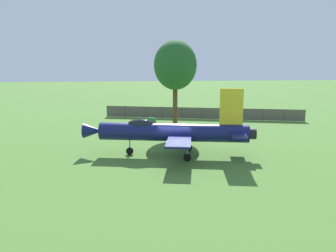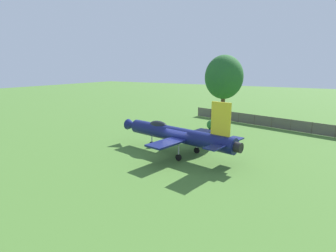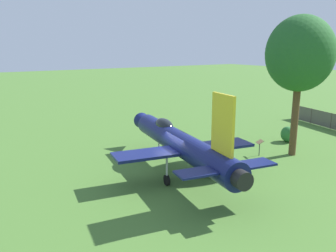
{
  "view_description": "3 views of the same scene",
  "coord_description": "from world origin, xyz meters",
  "px_view_note": "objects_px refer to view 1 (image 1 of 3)",
  "views": [
    {
      "loc": [
        -26.22,
        2.99,
        7.61
      ],
      "look_at": [
        0.34,
        0.39,
        2.4
      ],
      "focal_mm": 36.01,
      "sensor_mm": 36.0,
      "label": 1
    },
    {
      "loc": [
        -21.88,
        -11.73,
        8.3
      ],
      "look_at": [
        0.21,
        1.28,
        2.63
      ],
      "focal_mm": 28.58,
      "sensor_mm": 36.0,
      "label": 2
    },
    {
      "loc": [
        -11.67,
        -16.06,
        7.58
      ],
      "look_at": [
        -0.07,
        1.29,
        2.8
      ],
      "focal_mm": 37.01,
      "sensor_mm": 36.0,
      "label": 3
    }
  ],
  "objects_px": {
    "shrub_near_fence": "(151,122)",
    "info_plaque": "(166,129)",
    "display_jet": "(169,132)",
    "shade_tree": "(175,66)"
  },
  "relations": [
    {
      "from": "shade_tree",
      "to": "info_plaque",
      "type": "bearing_deg",
      "value": 151.3
    },
    {
      "from": "shrub_near_fence",
      "to": "info_plaque",
      "type": "bearing_deg",
      "value": -165.21
    },
    {
      "from": "display_jet",
      "to": "info_plaque",
      "type": "height_order",
      "value": "display_jet"
    },
    {
      "from": "display_jet",
      "to": "info_plaque",
      "type": "relative_size",
      "value": 12.1
    },
    {
      "from": "shade_tree",
      "to": "info_plaque",
      "type": "height_order",
      "value": "shade_tree"
    },
    {
      "from": "display_jet",
      "to": "shade_tree",
      "type": "xyz_separation_m",
      "value": [
        8.94,
        -1.54,
        5.08
      ]
    },
    {
      "from": "display_jet",
      "to": "shade_tree",
      "type": "distance_m",
      "value": 10.4
    },
    {
      "from": "shade_tree",
      "to": "shrub_near_fence",
      "type": "bearing_deg",
      "value": 42.75
    },
    {
      "from": "shade_tree",
      "to": "shrub_near_fence",
      "type": "height_order",
      "value": "shade_tree"
    },
    {
      "from": "display_jet",
      "to": "info_plaque",
      "type": "xyz_separation_m",
      "value": [
        6.81,
        -0.38,
        -1.15
      ]
    }
  ]
}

